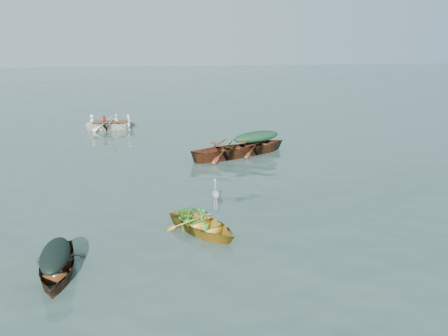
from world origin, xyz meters
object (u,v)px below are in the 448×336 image
object	(u,v)px
yellow_dinghy	(203,233)
open_wooden_boat	(228,158)
dark_covered_boat	(58,275)
rowed_boat	(111,130)
heron	(216,199)
green_tarp_boat	(256,153)

from	to	relation	value
yellow_dinghy	open_wooden_boat	size ratio (longest dim) A/B	0.64
dark_covered_boat	rowed_boat	distance (m)	17.01
open_wooden_boat	heron	bearing A→B (deg)	147.09
yellow_dinghy	heron	size ratio (longest dim) A/B	3.41
yellow_dinghy	dark_covered_boat	xyz separation A→B (m)	(-3.69, -1.77, 0.00)
open_wooden_boat	yellow_dinghy	bearing A→B (deg)	144.70
green_tarp_boat	open_wooden_boat	xyz separation A→B (m)	(-1.50, -0.67, 0.00)
dark_covered_boat	rowed_boat	xyz separation A→B (m)	(-0.22, 17.01, 0.00)
green_tarp_boat	open_wooden_boat	size ratio (longest dim) A/B	0.95
open_wooden_boat	heron	distance (m)	7.69
rowed_boat	heron	size ratio (longest dim) A/B	4.48
open_wooden_boat	rowed_boat	world-z (taller)	open_wooden_boat
yellow_dinghy	green_tarp_boat	bearing A→B (deg)	32.38
green_tarp_boat	open_wooden_boat	bearing A→B (deg)	90.00
dark_covered_boat	open_wooden_boat	world-z (taller)	open_wooden_boat
green_tarp_boat	heron	size ratio (longest dim) A/B	5.09
green_tarp_boat	heron	bearing A→B (deg)	135.07
yellow_dinghy	dark_covered_boat	bearing A→B (deg)	170.53
green_tarp_boat	dark_covered_boat	bearing A→B (deg)	120.86
green_tarp_boat	open_wooden_boat	world-z (taller)	open_wooden_boat
green_tarp_boat	open_wooden_boat	distance (m)	1.64
dark_covered_boat	green_tarp_boat	size ratio (longest dim) A/B	0.69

